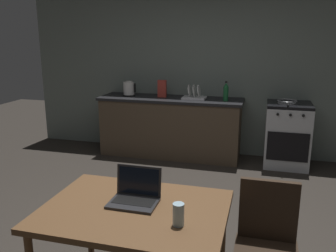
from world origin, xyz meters
name	(u,v)px	position (x,y,z in m)	size (l,w,h in m)	color
ground_plane	(160,238)	(0.00, 0.00, 0.00)	(12.00, 12.00, 0.00)	#2D2823
back_wall	(229,66)	(0.30, 2.68, 1.36)	(6.40, 0.10, 2.71)	slate
kitchen_counter	(170,127)	(-0.51, 2.33, 0.45)	(2.16, 0.64, 0.90)	#4C3D2D
stove_oven	(287,135)	(1.19, 2.33, 0.45)	(0.60, 0.62, 0.90)	#B7BABF
dining_table	(135,217)	(0.07, -0.80, 0.65)	(1.21, 0.88, 0.72)	brown
chair	(267,241)	(0.92, -0.66, 0.52)	(0.40, 0.40, 0.90)	#2D2116
laptop	(135,196)	(0.04, -0.72, 0.76)	(0.32, 0.25, 0.23)	#232326
electric_kettle	(129,89)	(-1.18, 2.33, 1.01)	(0.20, 0.18, 0.23)	black
bottle	(226,92)	(0.32, 2.28, 1.03)	(0.07, 0.07, 0.28)	#19592D
frying_pan	(287,102)	(1.16, 2.30, 0.93)	(0.27, 0.44, 0.05)	gray
drinking_glass	(178,214)	(0.40, -0.94, 0.79)	(0.07, 0.07, 0.14)	#99B7C6
cereal_box	(162,89)	(-0.65, 2.35, 1.03)	(0.13, 0.05, 0.26)	#B2382D
dish_rack	(194,96)	(-0.15, 2.33, 0.95)	(0.34, 0.26, 0.21)	silver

